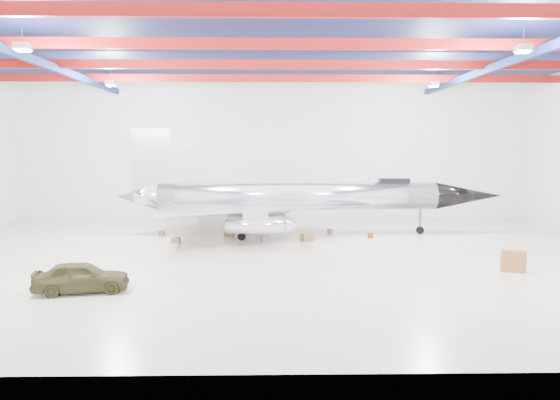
{
  "coord_description": "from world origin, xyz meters",
  "views": [
    {
      "loc": [
        -0.21,
        -28.22,
        5.63
      ],
      "look_at": [
        0.35,
        2.0,
        2.83
      ],
      "focal_mm": 35.0,
      "sensor_mm": 36.0,
      "label": 1
    }
  ],
  "objects": [
    {
      "name": "floor",
      "position": [
        0.0,
        0.0,
        0.0
      ],
      "size": [
        40.0,
        40.0,
        0.0
      ],
      "primitive_type": "plane",
      "color": "beige",
      "rests_on": "ground"
    },
    {
      "name": "wall_back",
      "position": [
        0.0,
        15.0,
        5.5
      ],
      "size": [
        40.0,
        0.0,
        40.0
      ],
      "primitive_type": "plane",
      "rotation": [
        1.57,
        0.0,
        0.0
      ],
      "color": "silver",
      "rests_on": "floor"
    },
    {
      "name": "ceiling",
      "position": [
        0.0,
        0.0,
        11.0
      ],
      "size": [
        40.0,
        40.0,
        0.0
      ],
      "primitive_type": "plane",
      "rotation": [
        3.14,
        0.0,
        0.0
      ],
      "color": "#0A0F38",
      "rests_on": "wall_back"
    },
    {
      "name": "ceiling_structure",
      "position": [
        0.0,
        0.0,
        10.32
      ],
      "size": [
        39.5,
        29.5,
        1.08
      ],
      "color": "maroon",
      "rests_on": "ceiling"
    },
    {
      "name": "jet_aircraft",
      "position": [
        1.58,
        7.66,
        2.29
      ],
      "size": [
        25.59,
        14.83,
        6.98
      ],
      "rotation": [
        0.0,
        0.0,
        0.02
      ],
      "color": "silver",
      "rests_on": "floor"
    },
    {
      "name": "jeep",
      "position": [
        -7.67,
        -6.92,
        0.62
      ],
      "size": [
        3.88,
        2.16,
        1.25
      ],
      "primitive_type": "imported",
      "rotation": [
        0.0,
        0.0,
        1.77
      ],
      "color": "#39391C",
      "rests_on": "floor"
    },
    {
      "name": "desk",
      "position": [
        11.04,
        -3.6,
        0.49
      ],
      "size": [
        1.19,
        0.85,
        0.98
      ],
      "primitive_type": "cube",
      "rotation": [
        0.0,
        0.0,
        -0.32
      ],
      "color": "brown",
      "rests_on": "floor"
    },
    {
      "name": "crate_ply",
      "position": [
        -5.88,
        4.44,
        0.18
      ],
      "size": [
        0.55,
        0.46,
        0.35
      ],
      "primitive_type": "cube",
      "rotation": [
        0.0,
        0.0,
        -0.12
      ],
      "color": "olive",
      "rests_on": "floor"
    },
    {
      "name": "toolbox_red",
      "position": [
        -2.9,
        8.9,
        0.15
      ],
      "size": [
        0.48,
        0.41,
        0.3
      ],
      "primitive_type": "cube",
      "rotation": [
        0.0,
        0.0,
        -0.16
      ],
      "color": "maroon",
      "rests_on": "floor"
    },
    {
      "name": "engine_drum",
      "position": [
        -0.58,
        4.59,
        0.21
      ],
      "size": [
        0.5,
        0.5,
        0.43
      ],
      "primitive_type": "cylinder",
      "rotation": [
        0.0,
        0.0,
        0.04
      ],
      "color": "#59595B",
      "rests_on": "floor"
    },
    {
      "name": "parts_bin",
      "position": [
        2.08,
        5.01,
        0.24
      ],
      "size": [
        0.85,
        0.78,
        0.48
      ],
      "primitive_type": "cube",
      "rotation": [
        0.0,
        0.0,
        0.43
      ],
      "color": "olive",
      "rests_on": "floor"
    },
    {
      "name": "crate_small",
      "position": [
        -7.38,
        7.52,
        0.14
      ],
      "size": [
        0.41,
        0.33,
        0.28
      ],
      "primitive_type": "cube",
      "rotation": [
        0.0,
        0.0,
        -0.05
      ],
      "color": "#59595B",
      "rests_on": "floor"
    },
    {
      "name": "tool_chest",
      "position": [
        6.22,
        6.17,
        0.16
      ],
      "size": [
        0.41,
        0.41,
        0.33
      ],
      "primitive_type": "cylinder",
      "rotation": [
        0.0,
        0.0,
        0.14
      ],
      "color": "maroon",
      "rests_on": "floor"
    },
    {
      "name": "oil_barrel",
      "position": [
        -2.85,
        6.99,
        0.22
      ],
      "size": [
        0.74,
        0.66,
        0.43
      ],
      "primitive_type": "cube",
      "rotation": [
        0.0,
        0.0,
        -0.32
      ],
      "color": "olive",
      "rests_on": "floor"
    },
    {
      "name": "spares_box",
      "position": [
        3.84,
        8.08,
        0.17
      ],
      "size": [
        0.41,
        0.41,
        0.33
      ],
      "primitive_type": "cylinder",
      "rotation": [
        0.0,
        0.0,
        -0.1
      ],
      "color": "#59595B",
      "rests_on": "floor"
    }
  ]
}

